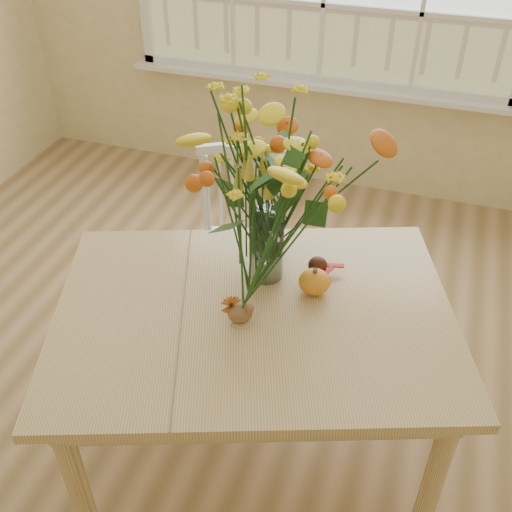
% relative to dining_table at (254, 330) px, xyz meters
% --- Properties ---
extents(floor, '(4.00, 4.50, 0.01)m').
position_rel_dining_table_xyz_m(floor, '(-0.28, -0.12, -0.63)').
color(floor, olive).
rests_on(floor, ground).
extents(dining_table, '(1.59, 1.35, 0.72)m').
position_rel_dining_table_xyz_m(dining_table, '(0.00, 0.00, 0.00)').
color(dining_table, tan).
rests_on(dining_table, floor).
extents(windsor_chair, '(0.48, 0.47, 0.88)m').
position_rel_dining_table_xyz_m(windsor_chair, '(-0.29, 0.70, -0.13)').
color(windsor_chair, white).
rests_on(windsor_chair, floor).
extents(flower_vase, '(0.55, 0.55, 0.66)m').
position_rel_dining_table_xyz_m(flower_vase, '(-0.02, 0.20, 0.49)').
color(flower_vase, white).
rests_on(flower_vase, dining_table).
extents(pumpkin, '(0.11, 0.11, 0.09)m').
position_rel_dining_table_xyz_m(pumpkin, '(0.17, 0.16, 0.13)').
color(pumpkin, orange).
rests_on(pumpkin, dining_table).
extents(turkey_figurine, '(0.10, 0.10, 0.11)m').
position_rel_dining_table_xyz_m(turkey_figurine, '(-0.02, -0.07, 0.13)').
color(turkey_figurine, '#CCB78C').
rests_on(turkey_figurine, dining_table).
extents(dark_gourd, '(0.13, 0.12, 0.06)m').
position_rel_dining_table_xyz_m(dark_gourd, '(0.15, 0.27, 0.12)').
color(dark_gourd, '#38160F').
rests_on(dark_gourd, dining_table).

